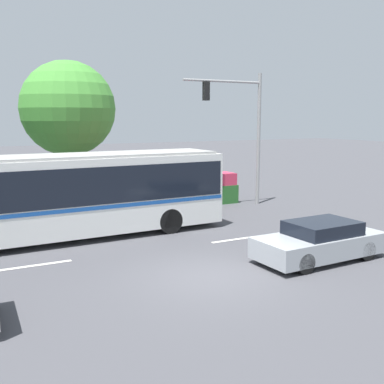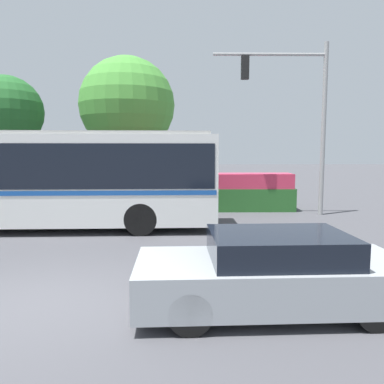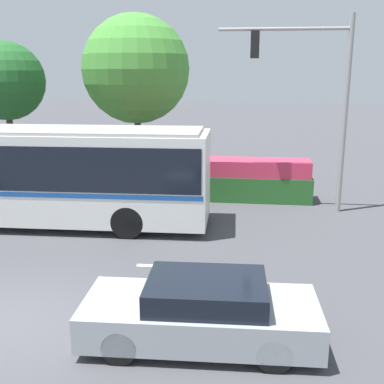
{
  "view_description": "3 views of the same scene",
  "coord_description": "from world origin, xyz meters",
  "px_view_note": "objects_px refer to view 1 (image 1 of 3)",
  "views": [
    {
      "loc": [
        -6.38,
        -11.1,
        4.52
      ],
      "look_at": [
        1.42,
        3.78,
        1.83
      ],
      "focal_mm": 43.16,
      "sensor_mm": 36.0,
      "label": 1
    },
    {
      "loc": [
        2.55,
        -6.08,
        2.55
      ],
      "look_at": [
        2.72,
        5.86,
        1.26
      ],
      "focal_mm": 34.75,
      "sensor_mm": 36.0,
      "label": 2
    },
    {
      "loc": [
        4.69,
        -8.14,
        4.93
      ],
      "look_at": [
        3.39,
        2.78,
        2.12
      ],
      "focal_mm": 44.02,
      "sensor_mm": 36.0,
      "label": 3
    }
  ],
  "objects_px": {
    "city_bus": "(79,191)",
    "street_tree_centre": "(68,109)",
    "traffic_light_pole": "(243,121)",
    "sedan_foreground": "(320,241)"
  },
  "relations": [
    {
      "from": "sedan_foreground",
      "to": "traffic_light_pole",
      "type": "xyz_separation_m",
      "value": [
        3.11,
        9.1,
        3.77
      ]
    },
    {
      "from": "traffic_light_pole",
      "to": "street_tree_centre",
      "type": "bearing_deg",
      "value": -35.14
    },
    {
      "from": "sedan_foreground",
      "to": "street_tree_centre",
      "type": "distance_m",
      "value": 15.84
    },
    {
      "from": "street_tree_centre",
      "to": "traffic_light_pole",
      "type": "bearing_deg",
      "value": -35.14
    },
    {
      "from": "sedan_foreground",
      "to": "traffic_light_pole",
      "type": "relative_size",
      "value": 0.65
    },
    {
      "from": "sedan_foreground",
      "to": "traffic_light_pole",
      "type": "height_order",
      "value": "traffic_light_pole"
    },
    {
      "from": "city_bus",
      "to": "street_tree_centre",
      "type": "relative_size",
      "value": 1.5
    },
    {
      "from": "traffic_light_pole",
      "to": "street_tree_centre",
      "type": "xyz_separation_m",
      "value": [
        -7.67,
        5.4,
        0.66
      ]
    },
    {
      "from": "sedan_foreground",
      "to": "street_tree_centre",
      "type": "bearing_deg",
      "value": -74.48
    },
    {
      "from": "city_bus",
      "to": "sedan_foreground",
      "type": "relative_size",
      "value": 2.58
    }
  ]
}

